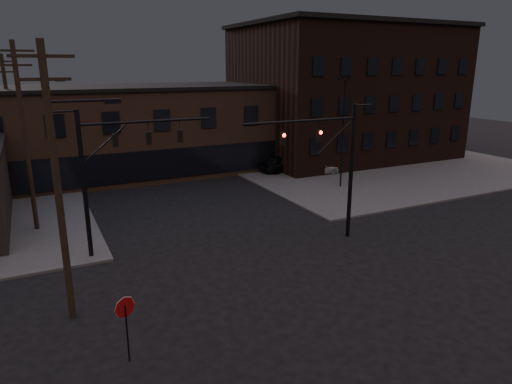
# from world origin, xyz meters

# --- Properties ---
(ground) EXTENTS (140.00, 140.00, 0.00)m
(ground) POSITION_xyz_m (0.00, 0.00, 0.00)
(ground) COLOR black
(ground) RESTS_ON ground
(sidewalk_ne) EXTENTS (30.00, 30.00, 0.15)m
(sidewalk_ne) POSITION_xyz_m (22.00, 22.00, 0.07)
(sidewalk_ne) COLOR #474744
(sidewalk_ne) RESTS_ON ground
(building_row) EXTENTS (40.00, 12.00, 8.00)m
(building_row) POSITION_xyz_m (0.00, 28.00, 4.00)
(building_row) COLOR brown
(building_row) RESTS_ON ground
(building_right) EXTENTS (22.00, 16.00, 14.00)m
(building_right) POSITION_xyz_m (22.00, 26.00, 7.00)
(building_right) COLOR black
(building_right) RESTS_ON ground
(traffic_signal_near) EXTENTS (7.12, 0.24, 8.00)m
(traffic_signal_near) POSITION_xyz_m (5.36, 4.50, 4.93)
(traffic_signal_near) COLOR black
(traffic_signal_near) RESTS_ON ground
(traffic_signal_far) EXTENTS (7.12, 0.24, 8.00)m
(traffic_signal_far) POSITION_xyz_m (-6.72, 8.00, 5.01)
(traffic_signal_far) COLOR black
(traffic_signal_far) RESTS_ON ground
(stop_sign) EXTENTS (0.72, 0.33, 2.48)m
(stop_sign) POSITION_xyz_m (-8.00, -1.99, 1.84)
(stop_sign) COLOR black
(stop_sign) RESTS_ON ground
(utility_pole_near) EXTENTS (3.70, 0.28, 11.00)m
(utility_pole_near) POSITION_xyz_m (-9.43, 2.00, 5.87)
(utility_pole_near) COLOR black
(utility_pole_near) RESTS_ON ground
(utility_pole_mid) EXTENTS (3.70, 0.28, 11.50)m
(utility_pole_mid) POSITION_xyz_m (-10.44, 14.00, 6.13)
(utility_pole_mid) COLOR black
(utility_pole_mid) RESTS_ON ground
(utility_pole_far) EXTENTS (2.20, 0.28, 11.00)m
(utility_pole_far) POSITION_xyz_m (-11.50, 26.00, 5.78)
(utility_pole_far) COLOR black
(utility_pole_far) RESTS_ON ground
(lot_light_a) EXTENTS (1.50, 0.28, 9.14)m
(lot_light_a) POSITION_xyz_m (13.00, 14.00, 5.51)
(lot_light_a) COLOR black
(lot_light_a) RESTS_ON ground
(lot_light_b) EXTENTS (1.50, 0.28, 9.14)m
(lot_light_b) POSITION_xyz_m (19.00, 19.00, 5.51)
(lot_light_b) COLOR black
(lot_light_b) RESTS_ON ground
(parked_car_lot_a) EXTENTS (4.94, 2.56, 1.60)m
(parked_car_lot_a) POSITION_xyz_m (11.46, 21.26, 0.95)
(parked_car_lot_a) COLOR black
(parked_car_lot_a) RESTS_ON sidewalk_ne
(parked_car_lot_b) EXTENTS (4.32, 2.26, 1.20)m
(parked_car_lot_b) POSITION_xyz_m (13.93, 18.81, 0.75)
(parked_car_lot_b) COLOR #BDBCBF
(parked_car_lot_b) RESTS_ON sidewalk_ne
(car_crossing) EXTENTS (2.23, 4.56, 1.44)m
(car_crossing) POSITION_xyz_m (3.41, 25.55, 0.72)
(car_crossing) COLOR black
(car_crossing) RESTS_ON ground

